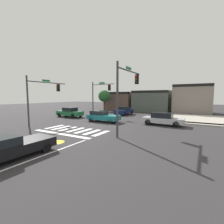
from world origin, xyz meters
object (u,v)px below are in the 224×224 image
object	(u,v)px
traffic_signal_southeast	(127,87)
car_teal	(102,116)
car_black	(8,147)
car_navy	(124,111)
traffic_signal_northwest	(100,93)
car_green	(70,112)
car_silver	(163,119)
traffic_signal_southwest	(43,92)
roadside_tree	(104,96)

from	to	relation	value
traffic_signal_southeast	car_teal	world-z (taller)	traffic_signal_southeast
car_black	car_navy	size ratio (longest dim) A/B	1.02
traffic_signal_northwest	car_black	size ratio (longest dim) A/B	1.27
car_green	traffic_signal_northwest	bearing A→B (deg)	43.59
car_silver	car_green	world-z (taller)	car_green
car_green	car_navy	xyz separation A→B (m)	(6.15, 7.41, -0.03)
traffic_signal_northwest	car_teal	world-z (taller)	traffic_signal_northwest
car_black	car_silver	bearing A→B (deg)	-18.35
car_silver	car_navy	world-z (taller)	car_navy
car_navy	car_green	bearing A→B (deg)	-39.65
traffic_signal_northwest	car_navy	xyz separation A→B (m)	(2.57, 4.01, -3.21)
traffic_signal_southwest	car_teal	distance (m)	7.88
car_silver	car_navy	bearing A→B (deg)	139.53
car_silver	roadside_tree	distance (m)	19.42
car_teal	traffic_signal_northwest	bearing A→B (deg)	127.35
traffic_signal_southwest	roadside_tree	size ratio (longest dim) A/B	1.19
car_silver	car_black	size ratio (longest dim) A/B	1.00
car_navy	traffic_signal_northwest	bearing A→B (deg)	-32.63
traffic_signal_southeast	traffic_signal_northwest	bearing A→B (deg)	44.92
traffic_signal_southeast	roadside_tree	distance (m)	22.09
car_teal	car_green	xyz separation A→B (m)	(-7.23, 1.38, 0.03)
car_teal	roadside_tree	distance (m)	15.42
traffic_signal_southwest	roadside_tree	xyz separation A→B (m)	(-2.63, 17.73, -0.49)
car_green	car_black	world-z (taller)	car_green
traffic_signal_southwest	traffic_signal_northwest	xyz separation A→B (m)	(1.75, 9.61, 0.10)
car_green	car_black	xyz separation A→B (m)	(9.87, -14.47, -0.12)
traffic_signal_southeast	car_teal	size ratio (longest dim) A/B	1.40
traffic_signal_northwest	car_navy	distance (m)	5.74
car_silver	roadside_tree	xyz separation A→B (m)	(-15.50, 11.41, 2.62)
traffic_signal_northwest	car_teal	bearing A→B (deg)	-52.65
traffic_signal_northwest	car_silver	xyz separation A→B (m)	(11.12, -3.29, -3.21)
traffic_signal_southwest	car_navy	distance (m)	14.61
traffic_signal_southeast	car_silver	size ratio (longest dim) A/B	1.34
traffic_signal_southeast	car_black	xyz separation A→B (m)	(-2.94, -8.61, -3.54)
car_green	traffic_signal_southeast	bearing A→B (deg)	-24.55
car_silver	car_teal	size ratio (longest dim) A/B	1.05
traffic_signal_northwest	roadside_tree	bearing A→B (deg)	118.31
traffic_signal_northwest	car_navy	size ratio (longest dim) A/B	1.29
car_navy	traffic_signal_southwest	bearing A→B (deg)	-17.57
traffic_signal_southwest	car_black	distance (m)	11.96
car_silver	car_navy	xyz separation A→B (m)	(-8.56, 7.30, 0.00)
traffic_signal_southeast	car_green	world-z (taller)	traffic_signal_southeast
car_teal	roadside_tree	xyz separation A→B (m)	(-8.03, 12.91, 2.62)
traffic_signal_southwest	traffic_signal_southeast	bearing A→B (deg)	-88.19
traffic_signal_southeast	car_navy	bearing A→B (deg)	26.68
roadside_tree	traffic_signal_northwest	bearing A→B (deg)	-61.69
car_silver	traffic_signal_northwest	bearing A→B (deg)	163.51
car_silver	car_black	bearing A→B (deg)	-108.35
traffic_signal_northwest	car_silver	distance (m)	12.04
traffic_signal_southeast	car_black	distance (m)	9.77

